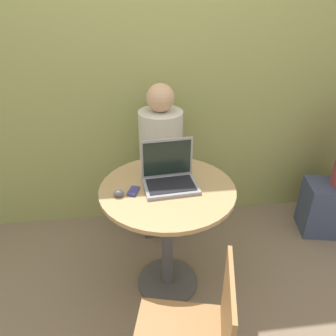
% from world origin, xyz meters
% --- Properties ---
extents(ground_plane, '(12.00, 12.00, 0.00)m').
position_xyz_m(ground_plane, '(0.00, 0.00, 0.00)').
color(ground_plane, '#7F6B56').
extents(back_wall, '(7.00, 0.05, 2.60)m').
position_xyz_m(back_wall, '(0.00, 0.81, 1.30)').
color(back_wall, '#939956').
rests_on(back_wall, ground_plane).
extents(round_table, '(0.78, 0.78, 0.77)m').
position_xyz_m(round_table, '(0.00, 0.00, 0.58)').
color(round_table, '#4C4C51').
rests_on(round_table, ground_plane).
extents(laptop, '(0.32, 0.24, 0.26)m').
position_xyz_m(laptop, '(0.02, 0.03, 0.83)').
color(laptop, gray).
rests_on(laptop, round_table).
extents(cell_phone, '(0.07, 0.10, 0.02)m').
position_xyz_m(cell_phone, '(-0.19, -0.03, 0.78)').
color(cell_phone, navy).
rests_on(cell_phone, round_table).
extents(computer_mouse, '(0.06, 0.04, 0.04)m').
position_xyz_m(computer_mouse, '(-0.27, -0.05, 0.79)').
color(computer_mouse, '#4C4C51').
rests_on(computer_mouse, round_table).
extents(person_seated, '(0.31, 0.49, 1.21)m').
position_xyz_m(person_seated, '(0.02, 0.62, 0.51)').
color(person_seated, '#4C4742').
rests_on(person_seated, ground_plane).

